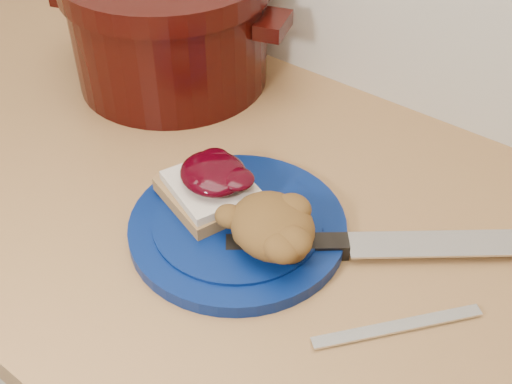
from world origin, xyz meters
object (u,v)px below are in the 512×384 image
Objects in this scene: plate at (238,227)px; butter_knife at (398,326)px; pepper_grinder at (134,20)px; dutch_oven at (170,25)px; chef_knife at (331,246)px.

plate is 1.40× the size of butter_knife.
pepper_grinder is (-0.57, 0.22, 0.06)m from butter_knife.
dutch_oven reaches higher than butter_knife.
butter_knife is 0.53m from dutch_oven.
chef_knife is at bearing 20.00° from plate.
chef_knife is 0.11m from butter_knife.
pepper_grinder is at bearing 150.53° from plate.
plate is 0.10m from chef_knife.
dutch_oven is at bearing 105.64° from butter_knife.
pepper_grinder is at bearing 120.72° from chef_knife.
chef_knife is 1.69× the size of butter_knife.
butter_knife is at bearing -62.33° from chef_knife.
butter_knife is 1.34× the size of pepper_grinder.
dutch_oven is 2.88× the size of pepper_grinder.
plate is 0.65× the size of dutch_oven.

